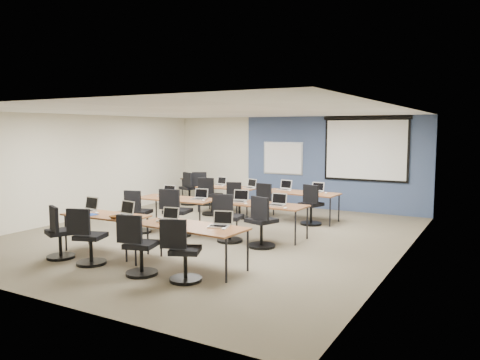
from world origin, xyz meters
The scene contains 58 objects.
floor centered at (0.00, 0.00, 0.00)m, with size 8.00×9.00×0.02m, color #6B6354.
ceiling centered at (0.00, 0.00, 2.70)m, with size 8.00×9.00×0.02m, color white.
wall_back centered at (0.00, 4.50, 1.35)m, with size 8.00×0.04×2.70m, color beige.
wall_front centered at (0.00, -4.50, 1.35)m, with size 8.00×0.04×2.70m, color beige.
wall_left centered at (-4.00, 0.00, 1.35)m, with size 0.04×9.00×2.70m, color beige.
wall_right centered at (4.00, 0.00, 1.35)m, with size 0.04×9.00×2.70m, color beige.
blue_accent_panel centered at (1.25, 4.47, 1.35)m, with size 5.50×0.04×2.70m, color #3D5977.
whiteboard centered at (-0.30, 4.43, 1.45)m, with size 1.28×0.03×0.98m.
projector_screen centered at (2.20, 4.41, 1.89)m, with size 2.40×0.10×1.82m.
training_table_front_left centered at (-0.93, -2.24, 0.68)m, with size 1.66×0.69×0.73m.
training_table_front_right centered at (1.05, -2.29, 0.69)m, with size 1.92×0.80×0.73m.
training_table_mid_left centered at (-1.05, 0.10, 0.69)m, with size 1.88×0.79×0.73m.
training_table_mid_right centered at (1.11, 0.34, 0.69)m, with size 1.85×0.77×0.73m.
training_table_back_left centered at (-1.12, 2.51, 0.68)m, with size 1.68×0.70×0.73m.
training_table_back_right centered at (1.06, 2.48, 0.69)m, with size 1.94×0.81×0.73m.
laptop_0 centered at (-1.50, -2.14, 0.80)m, with size 0.36×0.31×0.27m.
mouse_0 centered at (-1.16, -2.24, 0.74)m, with size 0.06×0.09×0.03m, color white.
task_chair_0 centered at (-1.35, -2.98, 0.40)m, with size 0.53×0.50×0.98m.
laptop_1 centered at (-0.54, -2.17, 0.80)m, with size 0.36×0.30×0.27m.
mouse_1 centered at (-0.24, -2.30, 0.74)m, with size 0.06×0.10×0.04m, color white.
task_chair_1 centered at (-0.61, -2.98, 0.41)m, with size 0.53×0.51×0.99m.
laptop_2 centered at (0.48, -2.15, 0.79)m, with size 0.30×0.26×0.23m.
mouse_2 centered at (0.72, -2.32, 0.74)m, with size 0.05×0.09×0.03m, color white.
task_chair_2 centered at (0.55, -3.01, 0.41)m, with size 0.52×0.51×0.99m.
laptop_3 centered at (1.52, -2.10, 0.79)m, with size 0.33×0.28×0.25m.
mouse_3 centered at (1.70, -2.29, 0.74)m, with size 0.07×0.11×0.04m, color white.
task_chair_3 centered at (1.34, -2.92, 0.40)m, with size 0.54×0.50×0.98m.
laptop_4 centered at (-1.43, 0.23, 0.80)m, with size 0.35×0.30×0.27m.
mouse_4 centered at (-1.14, 0.04, 0.74)m, with size 0.06×0.09×0.03m, color white.
task_chair_4 centered at (-1.56, -0.64, 0.40)m, with size 0.49×0.49×0.97m.
laptop_5 centered at (-0.49, 0.22, 0.79)m, with size 0.31×0.27×0.24m.
mouse_5 centered at (-0.25, 0.04, 0.74)m, with size 0.06×0.10×0.03m, color white.
task_chair_5 centered at (-0.61, -0.51, 0.44)m, with size 0.58×0.58×1.05m.
laptop_6 centered at (0.48, 0.36, 0.79)m, with size 0.34×0.29×0.26m.
mouse_6 centered at (0.77, 0.14, 0.74)m, with size 0.06×0.10×0.03m, color white.
task_chair_6 centered at (0.65, -0.40, 0.42)m, with size 0.54×0.54×1.02m.
laptop_7 centered at (1.44, 0.31, 0.79)m, with size 0.33×0.28×0.25m.
mouse_7 centered at (1.74, 0.02, 0.74)m, with size 0.07×0.10×0.04m, color white.
task_chair_7 centered at (1.45, -0.48, 0.43)m, with size 0.58×0.56×1.03m.
laptop_8 centered at (-1.51, 2.78, 0.79)m, with size 0.31×0.26×0.23m.
mouse_8 centered at (-1.30, 2.56, 0.74)m, with size 0.06×0.09×0.03m, color white.
task_chair_8 centered at (-1.36, 2.02, 0.43)m, with size 0.55×0.55×1.03m.
laptop_9 centered at (-0.45, 2.63, 0.79)m, with size 0.32×0.27×0.24m.
mouse_9 centered at (-0.28, 2.51, 0.74)m, with size 0.06×0.10×0.04m, color white.
task_chair_9 centered at (-0.46, 1.95, 0.40)m, with size 0.50×0.48×0.97m.
laptop_10 centered at (0.52, 2.75, 0.79)m, with size 0.33×0.28×0.25m.
mouse_10 centered at (0.74, 2.55, 0.74)m, with size 0.06×0.10×0.04m, color white.
task_chair_10 centered at (0.41, 1.83, 0.41)m, with size 0.52×0.52×1.00m.
laptop_11 centered at (1.41, 2.74, 0.79)m, with size 0.32×0.27×0.24m.
mouse_11 centered at (1.71, 2.58, 0.74)m, with size 0.06×0.10×0.04m, color white.
task_chair_11 centered at (1.51, 2.08, 0.41)m, with size 0.53×0.52×1.00m.
blue_mousepad centered at (-1.15, -2.40, 0.73)m, with size 0.25×0.21×0.01m, color navy.
snack_bowl centered at (-0.48, -2.44, 0.76)m, with size 0.21×0.21×0.05m, color #905B33.
snack_plate centered at (0.64, -2.42, 0.74)m, with size 0.18×0.18×0.01m, color white.
coffee_cup centered at (0.46, -2.33, 0.78)m, with size 0.08×0.08×0.07m, color white.
utility_table centered at (-3.05, 3.81, 0.66)m, with size 0.95×0.53×0.75m.
spare_chair_a centered at (-2.46, 3.37, 0.42)m, with size 0.60×0.55×1.02m.
spare_chair_b centered at (-2.89, 3.15, 0.42)m, with size 0.57×0.54×1.02m.
Camera 1 is at (5.52, -8.53, 2.32)m, focal length 35.00 mm.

